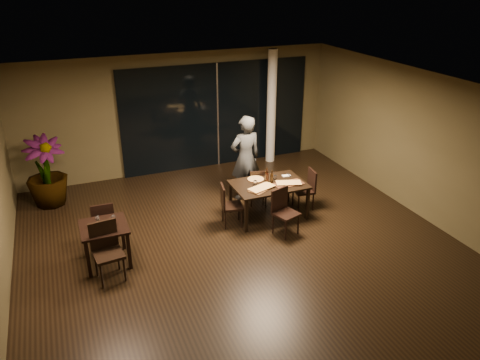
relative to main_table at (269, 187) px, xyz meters
name	(u,v)px	position (x,y,z in m)	size (l,w,h in m)	color
ground	(239,244)	(-1.00, -0.80, -0.68)	(8.00, 8.00, 0.00)	black
wall_back	(178,113)	(-1.00, 3.25, 0.82)	(8.00, 0.10, 3.00)	#4B4328
wall_front	(382,312)	(-1.00, -4.85, 0.82)	(8.00, 0.10, 3.00)	#4B4328
wall_right	(419,143)	(3.05, -0.80, 0.82)	(0.10, 8.00, 3.00)	#4B4328
ceiling	(238,87)	(-1.00, -0.80, 2.34)	(8.00, 8.00, 0.04)	silver
window_panel	(217,115)	(0.00, 3.16, 0.67)	(5.00, 0.06, 2.70)	black
column	(271,107)	(1.40, 2.85, 0.82)	(0.24, 0.24, 3.00)	silver
main_table	(269,187)	(0.00, 0.00, 0.00)	(1.50, 1.00, 0.75)	black
side_table	(104,232)	(-3.40, -0.50, -0.05)	(0.80, 0.80, 0.75)	black
chair_main_far	(258,185)	(0.01, 0.56, -0.20)	(0.49, 0.49, 0.85)	black
chair_main_near	(283,209)	(-0.02, -0.72, -0.16)	(0.54, 0.54, 0.93)	black
chair_main_left	(228,203)	(-0.92, -0.04, -0.18)	(0.48, 0.48, 0.89)	black
chair_main_right	(307,187)	(0.94, 0.03, -0.18)	(0.46, 0.46, 0.88)	black
chair_side_far	(103,221)	(-3.35, 0.16, -0.18)	(0.42, 0.42, 0.89)	black
chair_side_near	(107,248)	(-3.43, -0.92, -0.11)	(0.52, 0.52, 1.01)	black
diner	(245,158)	(-0.12, 0.98, 0.30)	(0.66, 0.44, 1.95)	#2E3033
potted_plant	(46,172)	(-4.26, 2.32, 0.11)	(0.85, 0.85, 1.56)	#26501A
pizza_board_left	(262,189)	(-0.24, -0.17, 0.08)	(0.58, 0.29, 0.01)	#4E3019
pizza_board_right	(289,184)	(0.37, -0.17, 0.08)	(0.62, 0.31, 0.01)	#402214
oblong_pizza_left	(262,188)	(-0.24, -0.17, 0.10)	(0.53, 0.24, 0.02)	maroon
oblong_pizza_right	(289,183)	(0.37, -0.17, 0.10)	(0.49, 0.23, 0.02)	#6C0A09
round_pizza	(256,179)	(-0.17, 0.29, 0.08)	(0.33, 0.33, 0.01)	red
bottle_a	(267,177)	(-0.02, 0.05, 0.22)	(0.06, 0.06, 0.29)	black
bottle_b	(272,177)	(0.07, 0.01, 0.22)	(0.06, 0.06, 0.28)	black
bottle_c	(267,175)	(0.00, 0.12, 0.23)	(0.07, 0.07, 0.30)	black
tumbler_left	(255,183)	(-0.28, 0.06, 0.12)	(0.08, 0.08, 0.09)	white
tumbler_right	(275,177)	(0.22, 0.16, 0.12)	(0.07, 0.07, 0.09)	white
napkin_near	(294,182)	(0.51, -0.15, 0.08)	(0.18, 0.10, 0.01)	white
napkin_far	(286,176)	(0.52, 0.22, 0.08)	(0.18, 0.10, 0.01)	white
wine_glass_a	(98,221)	(-3.48, -0.46, 0.16)	(0.08, 0.08, 0.17)	white
wine_glass_b	(114,220)	(-3.22, -0.55, 0.17)	(0.09, 0.09, 0.19)	white
side_napkin	(111,230)	(-3.30, -0.69, 0.08)	(0.18, 0.11, 0.01)	white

